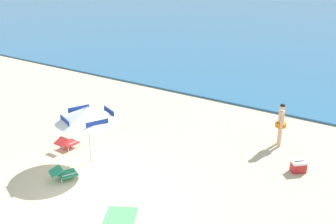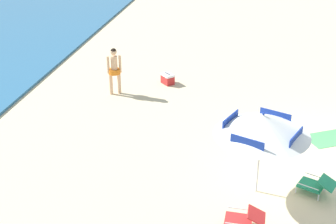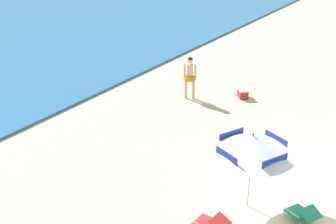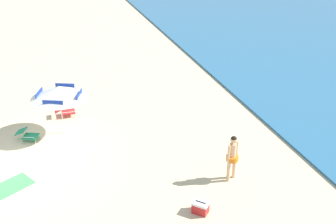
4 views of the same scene
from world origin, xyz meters
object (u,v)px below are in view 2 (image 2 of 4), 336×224
object	(u,v)px
cooler_box	(168,79)
person_standing_near_shore	(114,68)
lounge_chair_beside_umbrella	(317,184)
beach_umbrella_striped_main	(262,125)
lounge_chair_under_umbrella	(244,219)
beach_towel	(336,137)

from	to	relation	value
cooler_box	person_standing_near_shore	bearing A→B (deg)	127.53
lounge_chair_beside_umbrella	person_standing_near_shore	world-z (taller)	person_standing_near_shore
beach_umbrella_striped_main	cooler_box	xyz separation A→B (m)	(6.50, 3.52, -1.67)
lounge_chair_beside_umbrella	cooler_box	bearing A→B (deg)	38.25
lounge_chair_under_umbrella	person_standing_near_shore	size ratio (longest dim) A/B	0.52
cooler_box	beach_towel	bearing A→B (deg)	-118.94
lounge_chair_beside_umbrella	beach_towel	distance (m)	3.22
lounge_chair_beside_umbrella	person_standing_near_shore	xyz separation A→B (m)	(5.02, 6.68, 0.73)
beach_umbrella_striped_main	person_standing_near_shore	size ratio (longest dim) A/B	1.87
lounge_chair_under_umbrella	cooler_box	bearing A→B (deg)	22.37
beach_umbrella_striped_main	lounge_chair_under_umbrella	bearing A→B (deg)	171.23
person_standing_near_shore	beach_towel	xyz separation A→B (m)	(-1.93, -7.54, -1.00)
cooler_box	beach_towel	size ratio (longest dim) A/B	0.33
lounge_chair_beside_umbrella	person_standing_near_shore	distance (m)	8.38
beach_umbrella_striped_main	cooler_box	distance (m)	7.58
lounge_chair_beside_umbrella	beach_umbrella_striped_main	bearing A→B (deg)	97.03
lounge_chair_under_umbrella	lounge_chair_beside_umbrella	xyz separation A→B (m)	(1.68, -1.69, 0.00)
beach_umbrella_striped_main	lounge_chair_under_umbrella	world-z (taller)	beach_umbrella_striped_main
beach_towel	cooler_box	bearing A→B (deg)	61.06
lounge_chair_under_umbrella	person_standing_near_shore	distance (m)	8.38
cooler_box	beach_umbrella_striped_main	bearing A→B (deg)	-151.54
lounge_chair_under_umbrella	cooler_box	size ratio (longest dim) A/B	1.51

